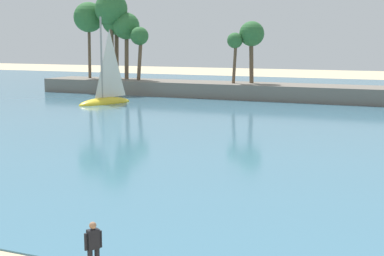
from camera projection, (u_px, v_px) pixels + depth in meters
sea at (364, 109)px, 57.85m from camera, size 220.00×91.02×0.06m
palm_headland at (354, 67)px, 63.21m from camera, size 83.18×6.45×13.07m
person_at_waterline at (93, 248)px, 16.72m from camera, size 0.35×0.48×1.67m
sailboat_mid_bay at (106, 95)px, 62.51m from camera, size 3.98×7.15×9.92m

